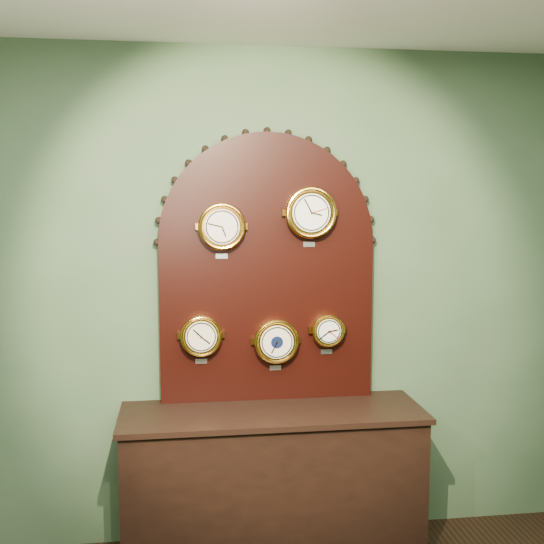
{
  "coord_description": "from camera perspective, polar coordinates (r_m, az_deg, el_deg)",
  "views": [
    {
      "loc": [
        -0.49,
        -1.25,
        1.99
      ],
      "look_at": [
        0.0,
        2.25,
        1.58
      ],
      "focal_mm": 44.38,
      "sensor_mm": 36.0,
      "label": 1
    }
  ],
  "objects": [
    {
      "name": "display_board",
      "position": [
        3.75,
        -0.42,
        1.04
      ],
      "size": [
        1.26,
        0.06,
        1.53
      ],
      "color": "black",
      "rests_on": "shop_counter"
    },
    {
      "name": "roman_clock",
      "position": [
        3.65,
        -4.28,
        3.86
      ],
      "size": [
        0.26,
        0.08,
        0.31
      ],
      "color": "gold",
      "rests_on": "display_board"
    },
    {
      "name": "wall_back",
      "position": [
        3.83,
        -0.51,
        -2.25
      ],
      "size": [
        4.0,
        0.0,
        4.0
      ],
      "primitive_type": "plane",
      "rotation": [
        1.57,
        0.0,
        0.0
      ],
      "color": "#446142",
      "rests_on": "ground"
    },
    {
      "name": "tide_clock",
      "position": [
        3.81,
        4.76,
        -4.95
      ],
      "size": [
        0.18,
        0.08,
        0.24
      ],
      "color": "gold",
      "rests_on": "display_board"
    },
    {
      "name": "hygrometer",
      "position": [
        3.72,
        -6.04,
        -5.4
      ],
      "size": [
        0.23,
        0.08,
        0.28
      ],
      "color": "gold",
      "rests_on": "display_board"
    },
    {
      "name": "barometer",
      "position": [
        3.76,
        0.36,
        -5.88
      ],
      "size": [
        0.25,
        0.08,
        0.3
      ],
      "color": "gold",
      "rests_on": "display_board"
    },
    {
      "name": "arabic_clock",
      "position": [
        3.71,
        3.28,
        5.04
      ],
      "size": [
        0.28,
        0.08,
        0.33
      ],
      "color": "gold",
      "rests_on": "display_board"
    },
    {
      "name": "shop_counter",
      "position": [
        3.86,
        0.04,
        -17.71
      ],
      "size": [
        1.6,
        0.5,
        0.8
      ],
      "primitive_type": "cube",
      "color": "black",
      "rests_on": "ground_plane"
    }
  ]
}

